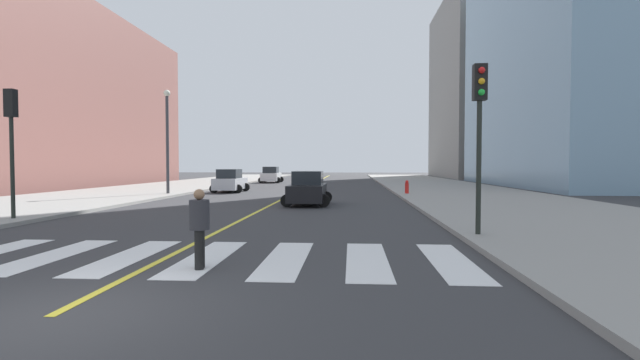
{
  "coord_description": "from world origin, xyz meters",
  "views": [
    {
      "loc": [
        4.15,
        -5.83,
        2.11
      ],
      "look_at": [
        1.92,
        26.1,
        0.99
      ],
      "focal_mm": 25.2,
      "sensor_mm": 36.0,
      "label": 1
    }
  ],
  "objects_px": {
    "car_black_third": "(308,189)",
    "street_lamp": "(167,132)",
    "car_silver_second": "(230,181)",
    "traffic_light_near_corner": "(480,115)",
    "traffic_light_far_corner": "(12,128)",
    "car_white_nearest": "(271,175)",
    "fire_hydrant": "(407,187)",
    "pedestrian_crossing": "(199,225)"
  },
  "relations": [
    {
      "from": "car_black_third",
      "to": "street_lamp",
      "type": "relative_size",
      "value": 0.56
    },
    {
      "from": "car_silver_second",
      "to": "street_lamp",
      "type": "distance_m",
      "value": 6.17
    },
    {
      "from": "car_black_third",
      "to": "street_lamp",
      "type": "height_order",
      "value": "street_lamp"
    },
    {
      "from": "traffic_light_near_corner",
      "to": "traffic_light_far_corner",
      "type": "bearing_deg",
      "value": -9.47
    },
    {
      "from": "car_white_nearest",
      "to": "car_silver_second",
      "type": "height_order",
      "value": "car_white_nearest"
    },
    {
      "from": "traffic_light_near_corner",
      "to": "car_white_nearest",
      "type": "bearing_deg",
      "value": -71.55
    },
    {
      "from": "car_white_nearest",
      "to": "traffic_light_near_corner",
      "type": "height_order",
      "value": "traffic_light_near_corner"
    },
    {
      "from": "car_black_third",
      "to": "traffic_light_near_corner",
      "type": "height_order",
      "value": "traffic_light_near_corner"
    },
    {
      "from": "car_silver_second",
      "to": "fire_hydrant",
      "type": "bearing_deg",
      "value": -13.08
    },
    {
      "from": "car_black_third",
      "to": "traffic_light_far_corner",
      "type": "relative_size",
      "value": 0.84
    },
    {
      "from": "car_white_nearest",
      "to": "traffic_light_near_corner",
      "type": "relative_size",
      "value": 0.88
    },
    {
      "from": "car_black_third",
      "to": "car_white_nearest",
      "type": "bearing_deg",
      "value": -76.07
    },
    {
      "from": "traffic_light_near_corner",
      "to": "pedestrian_crossing",
      "type": "relative_size",
      "value": 2.94
    },
    {
      "from": "traffic_light_near_corner",
      "to": "traffic_light_far_corner",
      "type": "xyz_separation_m",
      "value": [
        -15.8,
        2.63,
        -0.05
      ]
    },
    {
      "from": "car_silver_second",
      "to": "traffic_light_near_corner",
      "type": "height_order",
      "value": "traffic_light_near_corner"
    },
    {
      "from": "car_black_third",
      "to": "traffic_light_near_corner",
      "type": "relative_size",
      "value": 0.83
    },
    {
      "from": "fire_hydrant",
      "to": "traffic_light_near_corner",
      "type": "bearing_deg",
      "value": -90.58
    },
    {
      "from": "pedestrian_crossing",
      "to": "fire_hydrant",
      "type": "height_order",
      "value": "pedestrian_crossing"
    },
    {
      "from": "traffic_light_near_corner",
      "to": "fire_hydrant",
      "type": "relative_size",
      "value": 5.32
    },
    {
      "from": "car_black_third",
      "to": "traffic_light_near_corner",
      "type": "xyz_separation_m",
      "value": [
        5.81,
        -10.37,
        2.66
      ]
    },
    {
      "from": "traffic_light_near_corner",
      "to": "pedestrian_crossing",
      "type": "distance_m",
      "value": 8.15
    },
    {
      "from": "fire_hydrant",
      "to": "car_white_nearest",
      "type": "bearing_deg",
      "value": 122.14
    },
    {
      "from": "traffic_light_near_corner",
      "to": "street_lamp",
      "type": "bearing_deg",
      "value": -46.28
    },
    {
      "from": "fire_hydrant",
      "to": "street_lamp",
      "type": "bearing_deg",
      "value": -176.35
    },
    {
      "from": "traffic_light_near_corner",
      "to": "fire_hydrant",
      "type": "distance_m",
      "value": 17.89
    },
    {
      "from": "car_silver_second",
      "to": "traffic_light_near_corner",
      "type": "bearing_deg",
      "value": -58.41
    },
    {
      "from": "street_lamp",
      "to": "traffic_light_far_corner",
      "type": "bearing_deg",
      "value": -89.58
    },
    {
      "from": "car_silver_second",
      "to": "pedestrian_crossing",
      "type": "relative_size",
      "value": 2.42
    },
    {
      "from": "car_silver_second",
      "to": "traffic_light_far_corner",
      "type": "xyz_separation_m",
      "value": [
        -3.07,
        -18.0,
        2.62
      ]
    },
    {
      "from": "pedestrian_crossing",
      "to": "car_black_third",
      "type": "bearing_deg",
      "value": -15.15
    },
    {
      "from": "car_black_third",
      "to": "traffic_light_far_corner",
      "type": "xyz_separation_m",
      "value": [
        -9.99,
        -7.73,
        2.61
      ]
    },
    {
      "from": "car_black_third",
      "to": "pedestrian_crossing",
      "type": "bearing_deg",
      "value": 86.84
    },
    {
      "from": "street_lamp",
      "to": "car_white_nearest",
      "type": "bearing_deg",
      "value": 81.76
    },
    {
      "from": "traffic_light_near_corner",
      "to": "traffic_light_far_corner",
      "type": "distance_m",
      "value": 16.02
    },
    {
      "from": "car_silver_second",
      "to": "traffic_light_far_corner",
      "type": "distance_m",
      "value": 18.45
    },
    {
      "from": "traffic_light_near_corner",
      "to": "pedestrian_crossing",
      "type": "height_order",
      "value": "traffic_light_near_corner"
    },
    {
      "from": "traffic_light_far_corner",
      "to": "car_white_nearest",
      "type": "bearing_deg",
      "value": 85.14
    },
    {
      "from": "car_black_third",
      "to": "fire_hydrant",
      "type": "height_order",
      "value": "car_black_third"
    },
    {
      "from": "traffic_light_far_corner",
      "to": "fire_hydrant",
      "type": "relative_size",
      "value": 5.24
    },
    {
      "from": "car_black_third",
      "to": "street_lamp",
      "type": "bearing_deg",
      "value": -31.91
    },
    {
      "from": "car_silver_second",
      "to": "traffic_light_near_corner",
      "type": "xyz_separation_m",
      "value": [
        12.74,
        -20.64,
        2.66
      ]
    },
    {
      "from": "pedestrian_crossing",
      "to": "car_white_nearest",
      "type": "bearing_deg",
      "value": -3.74
    }
  ]
}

